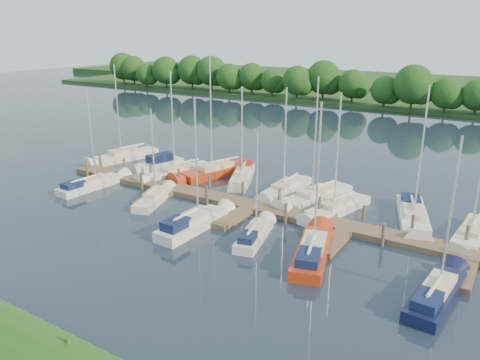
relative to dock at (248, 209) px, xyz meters
The scene contains 22 objects.
ground 7.31m from the dock, 90.00° to the right, with size 260.00×260.00×0.00m, color #171F2E.
dock is the anchor object (origin of this frame).
mooring_pilings 1.19m from the dock, 90.00° to the left, with size 38.24×2.84×2.00m.
far_shore 67.69m from the dock, 90.00° to the left, with size 180.00×30.00×0.60m, color #1F3D17.
distant_hill 92.69m from the dock, 90.00° to the left, with size 220.00×40.00×1.40m, color #2E4F22.
treeline 54.75m from the dock, 85.98° to the left, with size 144.65×9.69×8.32m.
sailboat_n_0 20.25m from the dock, 163.67° to the left, with size 3.64×8.35×10.70m.
motorboat 15.13m from the dock, 158.99° to the left, with size 2.91×5.79×1.78m.
sailboat_n_2 11.47m from the dock, 158.63° to the left, with size 3.85×8.27×10.51m.
sailboat_n_3 9.86m from the dock, 140.79° to the left, with size 4.70×9.31×11.94m.
sailboat_n_4 8.12m from the dock, 124.99° to the left, with size 4.06×7.03×9.25m.
sailboat_n_5 5.45m from the dock, 84.75° to the left, with size 1.94×7.51×9.59m.
sailboat_n_6 6.04m from the dock, 54.62° to the left, with size 3.86×8.48×10.67m.
sailboat_n_7 6.85m from the dock, 29.50° to the left, with size 3.34×7.74×9.76m.
sailboat_n_8 12.54m from the dock, 23.55° to the left, with size 4.00×8.37×10.49m.
sailboat_n_9 16.11m from the dock, 13.32° to the left, with size 2.16×7.15×9.06m.
sailboat_s_0 15.16m from the dock, behind, with size 2.14×7.37×9.33m.
sailboat_s_1 8.07m from the dock, 162.98° to the right, with size 3.06×6.22×8.13m.
sailboat_s_2 5.27m from the dock, 106.89° to the right, with size 1.98×7.53×9.90m.
sailboat_s_3 5.20m from the dock, 54.10° to the right, with size 2.54×6.01×7.74m.
sailboat_s_4 8.72m from the dock, 30.90° to the right, with size 3.61×7.97×10.20m.
sailboat_s_5 16.09m from the dock, 20.13° to the right, with size 2.27×7.25×9.28m.
Camera 1 is at (17.75, -22.31, 13.88)m, focal length 35.00 mm.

